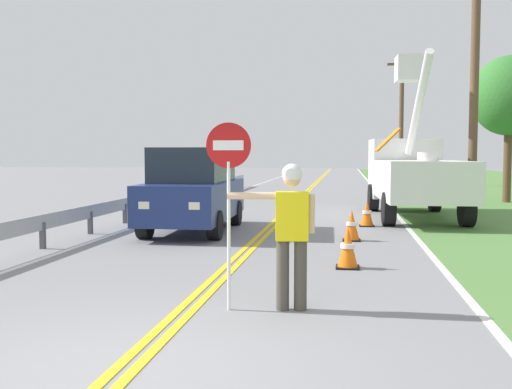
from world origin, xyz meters
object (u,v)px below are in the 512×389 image
Objects in this scene: utility_pole_near at (474,81)px; stop_sign_paddle at (229,173)px; flagger_worker at (291,227)px; traffic_cone_tail at (367,214)px; utility_pole_mid at (401,117)px; traffic_cone_mid at (352,226)px; oncoming_suv_nearest at (194,189)px; roadside_tree_verge at (509,96)px; utility_bucket_truck at (413,172)px; traffic_cone_lead at (348,249)px.

stop_sign_paddle is at bearing -113.23° from utility_pole_near.
flagger_worker is 0.22× the size of utility_pole_near.
stop_sign_paddle is at bearing -102.64° from traffic_cone_tail.
traffic_cone_mid is at bearing -97.63° from utility_pole_mid.
stop_sign_paddle is 7.64m from oncoming_suv_nearest.
traffic_cone_mid is at bearing 75.73° from stop_sign_paddle.
roadside_tree_verge reaches higher than traffic_cone_tail.
stop_sign_paddle is 0.34× the size of utility_bucket_truck.
stop_sign_paddle is 0.50× the size of oncoming_suv_nearest.
utility_pole_mid is (7.17, 23.25, 3.17)m from oncoming_suv_nearest.
oncoming_suv_nearest is at bearing -107.14° from utility_pole_mid.
traffic_cone_mid is 13.93m from roadside_tree_verge.
utility_bucket_truck is 3.33m from traffic_cone_tail.
roadside_tree_verge is at bearing 68.18° from flagger_worker.
oncoming_suv_nearest is (-2.34, 7.25, -0.65)m from stop_sign_paddle.
traffic_cone_mid is (0.82, 6.10, -0.71)m from flagger_worker.
utility_bucket_truck is 9.87× the size of traffic_cone_mid.
utility_pole_mid is 11.58× the size of traffic_cone_mid.
utility_pole_mid is at bearing 82.54° from traffic_cone_tail.
traffic_cone_mid is at bearing -109.12° from utility_bucket_truck.
oncoming_suv_nearest is 6.64× the size of traffic_cone_mid.
flagger_worker is 0.78× the size of stop_sign_paddle.
traffic_cone_lead is at bearing -112.21° from utility_pole_near.
utility_bucket_truck is 0.85× the size of utility_pole_mid.
traffic_cone_lead is 3.25m from traffic_cone_mid.
flagger_worker is 2.61× the size of traffic_cone_lead.
utility_pole_near is at bearing 59.30° from traffic_cone_mid.
utility_pole_near is (2.00, 1.06, 2.90)m from utility_bucket_truck.
flagger_worker is at bearing -97.62° from utility_pole_mid.
oncoming_suv_nearest is at bearing -144.67° from utility_pole_near.
utility_pole_near is 17.71m from utility_pole_mid.
utility_bucket_truck is at bearing 77.04° from traffic_cone_lead.
traffic_cone_mid is at bearing -120.70° from utility_pole_near.
utility_pole_near is at bearing 66.77° from stop_sign_paddle.
utility_pole_mid is (4.07, 30.40, 3.19)m from flagger_worker.
roadside_tree_verge is at bearing 64.89° from utility_pole_near.
utility_pole_mid is at bearing 82.37° from traffic_cone_mid.
flagger_worker is at bearing -98.02° from traffic_cone_tail.
traffic_cone_mid is 0.12× the size of roadside_tree_verge.
traffic_cone_tail is at bearing -118.16° from utility_bucket_truck.
utility_pole_near is (7.84, 5.55, 3.24)m from oncoming_suv_nearest.
utility_pole_mid reaches higher than oncoming_suv_nearest.
traffic_cone_mid is (-3.92, -6.60, -3.96)m from utility_pole_near.
utility_pole_near is 1.02× the size of utility_pole_mid.
utility_pole_mid is 1.37× the size of roadside_tree_verge.
flagger_worker reaches higher than traffic_cone_lead.
oncoming_suv_nearest is at bearing -142.41° from utility_bucket_truck.
utility_pole_mid reaches higher than utility_bucket_truck.
oncoming_suv_nearest is at bearing -133.74° from roadside_tree_verge.
traffic_cone_lead is at bearing -48.34° from oncoming_suv_nearest.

